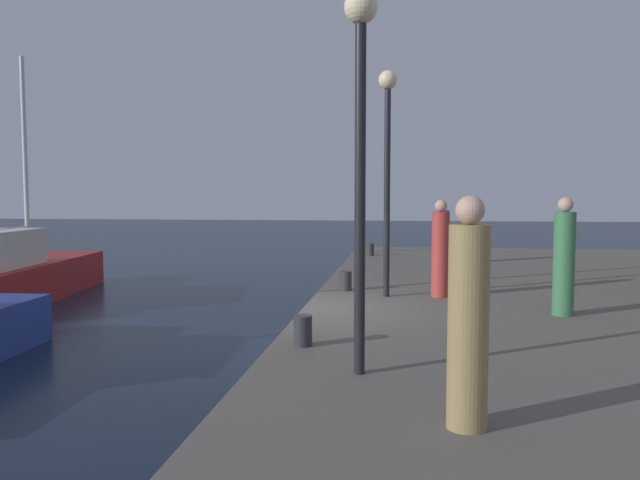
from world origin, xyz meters
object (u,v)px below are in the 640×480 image
(sailboat_red, at_px, (14,274))
(bollard_south, at_px, (346,281))
(bollard_center, at_px, (303,331))
(person_far_corner, at_px, (440,251))
(person_near_carousel, at_px, (564,260))
(lamp_post_near_edge, at_px, (360,113))
(bollard_north, at_px, (370,249))
(lamp_post_mid_promenade, at_px, (387,143))
(person_mid_promenade, at_px, (468,320))
(person_by_the_water, at_px, (443,235))

(sailboat_red, relative_size, bollard_south, 17.76)
(sailboat_red, distance_m, bollard_center, 11.03)
(sailboat_red, relative_size, person_far_corner, 3.76)
(bollard_center, height_order, person_near_carousel, person_near_carousel)
(lamp_post_near_edge, relative_size, bollard_center, 10.30)
(lamp_post_near_edge, distance_m, person_far_corner, 5.82)
(bollard_center, bearing_deg, person_near_carousel, 33.62)
(bollard_north, height_order, person_far_corner, person_far_corner)
(lamp_post_near_edge, xyz_separation_m, bollard_south, (-0.69, 5.87, -2.63))
(person_far_corner, bearing_deg, sailboat_red, 166.82)
(bollard_center, bearing_deg, bollard_north, 88.88)
(lamp_post_mid_promenade, bearing_deg, sailboat_red, 164.79)
(lamp_post_near_edge, distance_m, person_mid_promenade, 2.60)
(sailboat_red, distance_m, person_far_corner, 11.08)
(bollard_north, bearing_deg, lamp_post_mid_promenade, -84.90)
(bollard_north, distance_m, person_far_corner, 8.34)
(bollard_south, xyz_separation_m, person_mid_promenade, (1.69, -7.31, 0.72))
(lamp_post_near_edge, bearing_deg, bollard_center, 125.59)
(lamp_post_mid_promenade, height_order, person_far_corner, lamp_post_mid_promenade)
(bollard_north, relative_size, person_near_carousel, 0.21)
(person_near_carousel, xyz_separation_m, person_by_the_water, (-1.46, 7.51, -0.07))
(person_far_corner, bearing_deg, bollard_north, 102.31)
(bollard_center, bearing_deg, person_mid_promenade, -54.85)
(bollard_south, height_order, person_mid_promenade, person_mid_promenade)
(bollard_south, distance_m, person_near_carousel, 4.39)
(sailboat_red, xyz_separation_m, person_near_carousel, (12.63, -4.13, 0.98))
(lamp_post_mid_promenade, bearing_deg, lamp_post_near_edge, -91.77)
(bollard_north, relative_size, bollard_center, 1.00)
(sailboat_red, relative_size, person_by_the_water, 3.95)
(lamp_post_mid_promenade, relative_size, person_far_corner, 2.30)
(sailboat_red, distance_m, person_by_the_water, 11.71)
(sailboat_red, xyz_separation_m, person_far_corner, (10.75, -2.52, 0.96))
(sailboat_red, bearing_deg, bollard_south, -12.70)
(bollard_center, xyz_separation_m, bollard_south, (0.12, 4.73, 0.00))
(person_by_the_water, bearing_deg, lamp_post_mid_promenade, -103.68)
(person_far_corner, bearing_deg, bollard_center, -115.56)
(lamp_post_near_edge, bearing_deg, sailboat_red, 140.52)
(person_mid_promenade, relative_size, person_near_carousel, 1.01)
(person_mid_promenade, relative_size, person_far_corner, 1.03)
(bollard_north, xyz_separation_m, person_near_carousel, (3.66, -9.74, 0.71))
(sailboat_red, height_order, bollard_north, sailboat_red)
(sailboat_red, height_order, bollard_center, sailboat_red)
(bollard_center, distance_m, person_far_corner, 4.72)
(bollard_north, distance_m, bollard_center, 12.34)
(sailboat_red, bearing_deg, bollard_center, -37.60)
(sailboat_red, distance_m, person_near_carousel, 13.33)
(bollard_south, bearing_deg, lamp_post_near_edge, -83.29)
(sailboat_red, distance_m, lamp_post_mid_promenade, 10.51)
(sailboat_red, xyz_separation_m, lamp_post_mid_promenade, (9.71, -2.64, 3.04))
(lamp_post_near_edge, height_order, person_near_carousel, lamp_post_near_edge)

